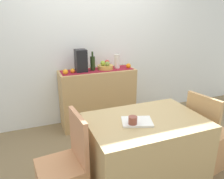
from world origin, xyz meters
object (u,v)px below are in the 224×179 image
Objects in this scene: wine_bottle at (93,63)px; dining_table at (144,152)px; fruit_bowl at (105,67)px; coffee_cup at (133,121)px; sideboard_console at (98,98)px; open_book at (137,122)px; coffee_maker at (81,61)px; chair_by_corner at (206,144)px; ceramic_vase at (117,61)px.

wine_bottle is 0.26× the size of dining_table.
dining_table is (0.09, -1.46, -0.64)m from wine_bottle.
fruit_bowl is 0.83× the size of wine_bottle.
coffee_cup is at bearing -93.31° from wine_bottle.
wine_bottle reaches higher than sideboard_console.
coffee_maker is at bearing 114.78° from open_book.
coffee_maker reaches higher than coffee_cup.
coffee_maker reaches higher than wine_bottle.
coffee_cup is (-0.16, -1.53, 0.34)m from sideboard_console.
chair_by_corner reaches higher than open_book.
sideboard_console is 1.46m from dining_table.
coffee_maker is at bearing 180.00° from ceramic_vase.
coffee_cup is (-0.29, -1.53, -0.15)m from fruit_bowl.
sideboard_console is 4.85× the size of fruit_bowl.
wine_bottle is (-0.07, -0.00, 0.56)m from sideboard_console.
chair_by_corner is (1.00, 0.06, -0.52)m from coffee_cup.
fruit_bowl is 0.73× the size of coffee_maker.
wine_bottle is at bearing 86.69° from coffee_cup.
ceramic_vase is at bearing 0.00° from sideboard_console.
coffee_maker is 1.49× the size of ceramic_vase.
fruit_bowl is at bearing 85.70° from dining_table.
open_book is at bearing 31.12° from coffee_cup.
fruit_bowl is at bearing 0.00° from sideboard_console.
coffee_maker is at bearing 180.00° from wine_bottle.
dining_table is (-0.11, -1.46, -0.56)m from fruit_bowl.
sideboard_console is 1.29× the size of chair_by_corner.
ceramic_vase is at bearing 72.35° from coffee_cup.
chair_by_corner is at bearing -63.93° from fruit_bowl.
coffee_cup reaches higher than dining_table.
dining_table is at bearing -79.55° from coffee_maker.
fruit_bowl reaches higher than dining_table.
wine_bottle is 1.30× the size of ceramic_vase.
ceramic_vase reaches higher than chair_by_corner.
chair_by_corner is (0.72, -1.46, -0.67)m from fruit_bowl.
wine_bottle is at bearing -180.00° from fruit_bowl.
fruit_bowl reaches higher than open_book.
dining_table is 0.40m from open_book.
coffee_maker is 1.55m from coffee_cup.
coffee_maker is 1.17× the size of open_book.
open_book is 1.06m from chair_by_corner.
fruit_bowl is at bearing 116.07° from chair_by_corner.
fruit_bowl is 0.40m from coffee_maker.
wine_bottle reaches higher than ceramic_vase.
wine_bottle is at bearing 107.95° from open_book.
coffee_cup is at bearing -130.00° from open_book.
ceramic_vase is 1.62m from coffee_cup.
dining_table is at bearing 179.77° from chair_by_corner.
fruit_bowl is 1.56m from coffee_cup.
fruit_bowl is 1.76m from chair_by_corner.
chair_by_corner is at bearing 3.56° from coffee_cup.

